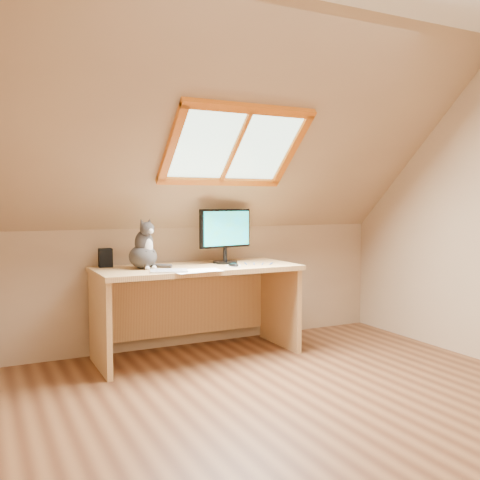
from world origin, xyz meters
TOP-DOWN VIEW (x-y plane):
  - ground at (0.00, 0.00)m, footprint 3.50×3.50m
  - room_shell at (0.00, -0.09)m, footprint 3.52×3.52m
  - desk at (-0.17, 1.45)m, footprint 1.57×0.69m
  - monitor at (0.11, 1.45)m, footprint 0.48×0.20m
  - cat at (-0.58, 1.40)m, footprint 0.27×0.30m
  - desk_speaker at (-0.82, 1.63)m, footprint 0.11×0.11m
  - graphics_tablet at (-0.47, 1.15)m, footprint 0.31×0.26m
  - mouse at (0.06, 1.19)m, footprint 0.08×0.12m
  - papers at (-0.23, 1.12)m, footprint 0.33×0.27m
  - cables at (0.23, 1.26)m, footprint 0.51×0.26m

SIDE VIEW (x-z plane):
  - ground at x=0.00m, z-range 0.00..0.00m
  - desk at x=-0.17m, z-range 0.14..0.85m
  - papers at x=-0.23m, z-range 0.72..0.72m
  - cables at x=0.23m, z-range 0.72..0.72m
  - graphics_tablet at x=-0.47m, z-range 0.72..0.73m
  - mouse at x=0.06m, z-range 0.72..0.75m
  - desk_speaker at x=-0.82m, z-range 0.72..0.86m
  - cat at x=-0.58m, z-range 0.66..1.04m
  - monitor at x=0.11m, z-range 0.75..1.19m
  - room_shell at x=0.00m, z-range 0.23..2.64m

